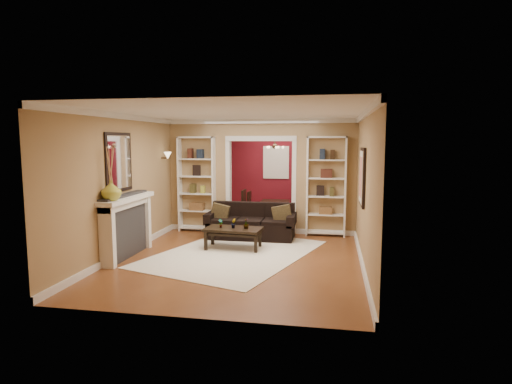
% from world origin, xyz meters
% --- Properties ---
extents(floor, '(8.00, 8.00, 0.00)m').
position_xyz_m(floor, '(0.00, 0.00, 0.00)').
color(floor, brown).
rests_on(floor, ground).
extents(ceiling, '(8.00, 8.00, 0.00)m').
position_xyz_m(ceiling, '(0.00, 0.00, 2.70)').
color(ceiling, white).
rests_on(ceiling, ground).
extents(wall_back, '(8.00, 0.00, 8.00)m').
position_xyz_m(wall_back, '(0.00, 4.00, 1.35)').
color(wall_back, '#A38356').
rests_on(wall_back, ground).
extents(wall_front, '(8.00, 0.00, 8.00)m').
position_xyz_m(wall_front, '(0.00, -4.00, 1.35)').
color(wall_front, '#A38356').
rests_on(wall_front, ground).
extents(wall_left, '(0.00, 8.00, 8.00)m').
position_xyz_m(wall_left, '(-2.25, 0.00, 1.35)').
color(wall_left, '#A38356').
rests_on(wall_left, ground).
extents(wall_right, '(0.00, 8.00, 8.00)m').
position_xyz_m(wall_right, '(2.25, 0.00, 1.35)').
color(wall_right, '#A38356').
rests_on(wall_right, ground).
extents(partition_wall, '(4.50, 0.15, 2.70)m').
position_xyz_m(partition_wall, '(0.00, 1.20, 1.35)').
color(partition_wall, '#A38356').
rests_on(partition_wall, floor).
extents(red_back_panel, '(4.44, 0.04, 2.64)m').
position_xyz_m(red_back_panel, '(0.00, 3.97, 1.32)').
color(red_back_panel, maroon).
rests_on(red_back_panel, floor).
extents(dining_window, '(0.78, 0.03, 0.98)m').
position_xyz_m(dining_window, '(0.00, 3.93, 1.55)').
color(dining_window, '#8CA5CC').
rests_on(dining_window, wall_back).
extents(area_rug, '(3.53, 4.18, 0.01)m').
position_xyz_m(area_rug, '(-0.17, -0.93, 0.01)').
color(area_rug, white).
rests_on(area_rug, floor).
extents(sofa, '(2.01, 0.87, 0.78)m').
position_xyz_m(sofa, '(-0.10, 0.45, 0.39)').
color(sofa, black).
rests_on(sofa, floor).
extents(pillow_left, '(0.40, 0.13, 0.39)m').
position_xyz_m(pillow_left, '(-0.81, 0.43, 0.58)').
color(pillow_left, '#4E4021').
rests_on(pillow_left, sofa).
extents(pillow_right, '(0.41, 0.12, 0.41)m').
position_xyz_m(pillow_right, '(0.61, 0.43, 0.59)').
color(pillow_right, '#4E4021').
rests_on(pillow_right, sofa).
extents(coffee_table, '(1.18, 0.70, 0.43)m').
position_xyz_m(coffee_table, '(-0.28, -0.55, 0.22)').
color(coffee_table, black).
rests_on(coffee_table, floor).
extents(plant_left, '(0.11, 0.11, 0.18)m').
position_xyz_m(plant_left, '(-0.54, -0.55, 0.52)').
color(plant_left, '#336626').
rests_on(plant_left, coffee_table).
extents(plant_center, '(0.10, 0.12, 0.19)m').
position_xyz_m(plant_center, '(-0.28, -0.55, 0.53)').
color(plant_center, '#336626').
rests_on(plant_center, coffee_table).
extents(plant_right, '(0.14, 0.14, 0.20)m').
position_xyz_m(plant_right, '(-0.01, -0.55, 0.53)').
color(plant_right, '#336626').
rests_on(plant_right, coffee_table).
extents(bookshelf_left, '(0.90, 0.30, 2.30)m').
position_xyz_m(bookshelf_left, '(-1.55, 1.03, 1.15)').
color(bookshelf_left, white).
rests_on(bookshelf_left, floor).
extents(bookshelf_right, '(0.90, 0.30, 2.30)m').
position_xyz_m(bookshelf_right, '(1.55, 1.03, 1.15)').
color(bookshelf_right, white).
rests_on(bookshelf_right, floor).
extents(fireplace, '(0.32, 1.70, 1.16)m').
position_xyz_m(fireplace, '(-2.09, -1.50, 0.58)').
color(fireplace, white).
rests_on(fireplace, floor).
extents(vase, '(0.39, 0.39, 0.36)m').
position_xyz_m(vase, '(-2.09, -2.07, 1.34)').
color(vase, '#ABAF38').
rests_on(vase, fireplace).
extents(mirror, '(0.03, 0.95, 1.10)m').
position_xyz_m(mirror, '(-2.23, -1.50, 1.80)').
color(mirror, silver).
rests_on(mirror, wall_left).
extents(wall_sconce, '(0.18, 0.18, 0.22)m').
position_xyz_m(wall_sconce, '(-2.15, 0.55, 1.83)').
color(wall_sconce, '#FFE0A5').
rests_on(wall_sconce, wall_left).
extents(framed_art, '(0.04, 0.85, 1.05)m').
position_xyz_m(framed_art, '(2.21, -1.00, 1.55)').
color(framed_art, black).
rests_on(framed_art, wall_right).
extents(dining_table, '(1.44, 0.81, 0.51)m').
position_xyz_m(dining_table, '(0.14, 2.63, 0.25)').
color(dining_table, black).
rests_on(dining_table, floor).
extents(dining_chair_nw, '(0.50, 0.50, 0.91)m').
position_xyz_m(dining_chair_nw, '(-0.41, 2.33, 0.46)').
color(dining_chair_nw, black).
rests_on(dining_chair_nw, floor).
extents(dining_chair_ne, '(0.53, 0.53, 0.92)m').
position_xyz_m(dining_chair_ne, '(0.69, 2.33, 0.46)').
color(dining_chair_ne, black).
rests_on(dining_chair_ne, floor).
extents(dining_chair_sw, '(0.49, 0.49, 0.79)m').
position_xyz_m(dining_chair_sw, '(-0.41, 2.93, 0.40)').
color(dining_chair_sw, black).
rests_on(dining_chair_sw, floor).
extents(dining_chair_se, '(0.53, 0.53, 0.83)m').
position_xyz_m(dining_chair_se, '(0.69, 2.93, 0.41)').
color(dining_chair_se, black).
rests_on(dining_chair_se, floor).
extents(chandelier, '(0.50, 0.50, 0.30)m').
position_xyz_m(chandelier, '(0.00, 2.70, 2.02)').
color(chandelier, '#352618').
rests_on(chandelier, ceiling).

